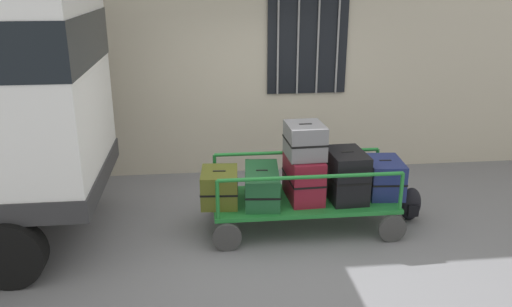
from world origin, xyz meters
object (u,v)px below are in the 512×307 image
object	(u,v)px
suitcase_left_bottom	(220,187)
suitcase_center_bottom	(303,177)
suitcase_midright_bottom	(346,175)
suitcase_center_middle	(305,140)
suitcase_right_bottom	(384,177)
backpack	(410,204)
luggage_cart	(303,203)
suitcase_midleft_bottom	(262,185)

from	to	relation	value
suitcase_left_bottom	suitcase_center_bottom	distance (m)	1.02
suitcase_midright_bottom	suitcase_center_middle	bearing A→B (deg)	175.10
suitcase_center_bottom	suitcase_left_bottom	bearing A→B (deg)	-177.98
suitcase_right_bottom	suitcase_left_bottom	bearing A→B (deg)	-178.54
suitcase_midright_bottom	backpack	size ratio (longest dim) A/B	1.48
luggage_cart	suitcase_midright_bottom	size ratio (longest dim) A/B	3.47
suitcase_left_bottom	backpack	distance (m)	2.43
suitcase_left_bottom	suitcase_right_bottom	distance (m)	2.03
suitcase_center_bottom	suitcase_right_bottom	bearing A→B (deg)	0.90
suitcase_midleft_bottom	backpack	bearing A→B (deg)	0.47
luggage_cart	suitcase_left_bottom	bearing A→B (deg)	-179.20
suitcase_center_middle	suitcase_left_bottom	bearing A→B (deg)	-178.95
suitcase_midleft_bottom	suitcase_center_bottom	xyz separation A→B (m)	(0.51, 0.01, 0.08)
suitcase_center_bottom	suitcase_right_bottom	distance (m)	1.02
suitcase_midright_bottom	suitcase_right_bottom	distance (m)	0.52
suitcase_midleft_bottom	suitcase_center_bottom	size ratio (longest dim) A/B	1.22
suitcase_left_bottom	suitcase_midright_bottom	xyz separation A→B (m)	(1.52, -0.02, 0.10)
suitcase_midleft_bottom	suitcase_midright_bottom	size ratio (longest dim) A/B	1.32
suitcase_right_bottom	suitcase_center_middle	bearing A→B (deg)	-178.13
suitcase_center_middle	backpack	xyz separation A→B (m)	(1.39, 0.02, -0.90)
backpack	suitcase_center_middle	bearing A→B (deg)	-179.13
suitcase_right_bottom	backpack	xyz separation A→B (m)	(0.37, -0.01, -0.38)
suitcase_center_bottom	backpack	distance (m)	1.45
suitcase_center_bottom	suitcase_midright_bottom	bearing A→B (deg)	-6.82
luggage_cart	suitcase_center_bottom	xyz separation A→B (m)	(0.00, 0.02, 0.33)
luggage_cart	suitcase_center_middle	bearing A→B (deg)	90.00
suitcase_midleft_bottom	luggage_cart	bearing A→B (deg)	-1.15
luggage_cart	suitcase_center_middle	distance (m)	0.80
luggage_cart	suitcase_right_bottom	size ratio (longest dim) A/B	3.62
luggage_cart	suitcase_right_bottom	bearing A→B (deg)	2.12
suitcase_midleft_bottom	suitcase_center_middle	distance (m)	0.75
luggage_cart	suitcase_midleft_bottom	distance (m)	0.57
suitcase_center_bottom	backpack	xyz separation A→B (m)	(1.39, 0.00, -0.43)
suitcase_center_middle	suitcase_right_bottom	world-z (taller)	suitcase_center_middle
suitcase_midright_bottom	backpack	xyz separation A→B (m)	(0.88, 0.06, -0.46)
luggage_cart	suitcase_center_bottom	world-z (taller)	suitcase_center_bottom
suitcase_left_bottom	backpack	world-z (taller)	suitcase_left_bottom
suitcase_center_middle	suitcase_midright_bottom	bearing A→B (deg)	-4.90
suitcase_left_bottom	suitcase_midright_bottom	bearing A→B (deg)	-0.94
backpack	suitcase_left_bottom	bearing A→B (deg)	-179.05
luggage_cart	suitcase_center_bottom	bearing A→B (deg)	90.00
suitcase_midleft_bottom	suitcase_right_bottom	xyz separation A→B (m)	(1.52, 0.03, 0.03)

